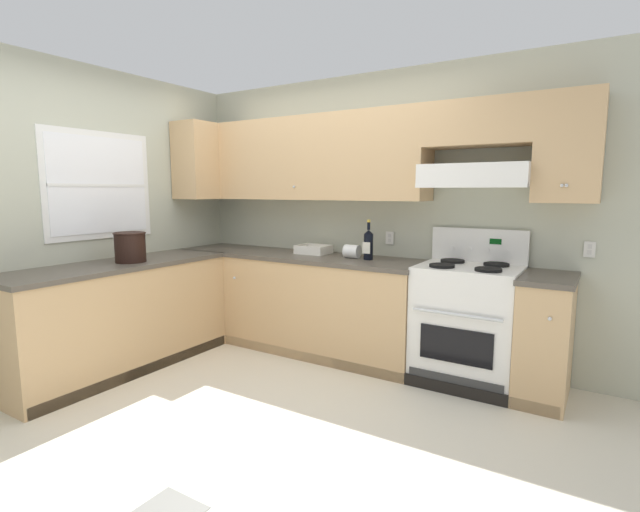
{
  "coord_description": "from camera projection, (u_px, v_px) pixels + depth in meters",
  "views": [
    {
      "loc": [
        2.22,
        -2.37,
        1.51
      ],
      "look_at": [
        0.31,
        0.7,
        1.0
      ],
      "focal_mm": 26.33,
      "sensor_mm": 36.0,
      "label": 1
    }
  ],
  "objects": [
    {
      "name": "bucket",
      "position": [
        130.0,
        247.0,
        3.92
      ],
      "size": [
        0.26,
        0.26,
        0.25
      ],
      "color": "black",
      "rests_on": "counter_left_run"
    },
    {
      "name": "wine_bottle",
      "position": [
        368.0,
        244.0,
        4.05
      ],
      "size": [
        0.08,
        0.08,
        0.35
      ],
      "color": "black",
      "rests_on": "counter_back_run"
    },
    {
      "name": "stove",
      "position": [
        467.0,
        323.0,
        3.66
      ],
      "size": [
        0.76,
        0.62,
        1.2
      ],
      "color": "white",
      "rests_on": "ground_plane"
    },
    {
      "name": "wall_left",
      "position": [
        112.0,
        209.0,
        4.2
      ],
      "size": [
        0.47,
        4.0,
        2.55
      ],
      "color": "#B7BAA3",
      "rests_on": "ground_plane"
    },
    {
      "name": "bowl",
      "position": [
        314.0,
        251.0,
        4.46
      ],
      "size": [
        0.3,
        0.24,
        0.08
      ],
      "color": "white",
      "rests_on": "counter_back_run"
    },
    {
      "name": "counter_left_run",
      "position": [
        119.0,
        317.0,
        3.95
      ],
      "size": [
        0.63,
        1.91,
        0.91
      ],
      "color": "tan",
      "rests_on": "ground_plane"
    },
    {
      "name": "wall_back",
      "position": [
        375.0,
        193.0,
        4.24
      ],
      "size": [
        4.68,
        0.57,
        2.55
      ],
      "color": "#B7BAA3",
      "rests_on": "ground_plane"
    },
    {
      "name": "paper_towel_roll",
      "position": [
        352.0,
        251.0,
        4.16
      ],
      "size": [
        0.14,
        0.12,
        0.12
      ],
      "color": "white",
      "rests_on": "counter_back_run"
    },
    {
      "name": "counter_back_run",
      "position": [
        320.0,
        305.0,
        4.36
      ],
      "size": [
        3.6,
        0.65,
        0.91
      ],
      "color": "tan",
      "rests_on": "ground_plane"
    },
    {
      "name": "ground_plane",
      "position": [
        232.0,
        402.0,
        3.37
      ],
      "size": [
        7.04,
        7.04,
        0.0
      ],
      "primitive_type": "plane",
      "color": "beige"
    }
  ]
}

